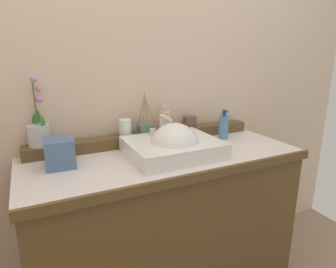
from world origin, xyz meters
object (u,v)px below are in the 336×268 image
trinket_box (190,122)px  lotion_bottle (224,127)px  potted_plant (39,130)px  reed_diffuser (145,128)px  tissue_box (60,153)px  tumbler_cup (125,128)px  soap_dispenser (165,120)px  sink_basin (174,148)px

trinket_box → lotion_bottle: (0.16, -0.14, -0.02)m
potted_plant → reed_diffuser: potted_plant is taller
trinket_box → tissue_box: 0.82m
reed_diffuser → lotion_bottle: 0.48m
tumbler_cup → tissue_box: 0.40m
reed_diffuser → trinket_box: reed_diffuser is taller
tumbler_cup → lotion_bottle: lotion_bottle is taller
soap_dispenser → tumbler_cup: (-0.25, -0.01, -0.02)m
tissue_box → trinket_box: bearing=12.4°
sink_basin → tissue_box: (-0.54, 0.10, 0.03)m
reed_diffuser → lotion_bottle: size_ratio=1.35×
sink_basin → tumbler_cup: 0.31m
sink_basin → lotion_bottle: 0.44m
potted_plant → lotion_bottle: potted_plant is taller
trinket_box → potted_plant: bearing=-171.9°
potted_plant → reed_diffuser: (0.56, -0.03, -0.05)m
potted_plant → tissue_box: bearing=-67.9°
potted_plant → soap_dispenser: bearing=-1.0°
reed_diffuser → lotion_bottle: (0.47, -0.11, -0.02)m
lotion_bottle → reed_diffuser: bearing=166.9°
lotion_bottle → tissue_box: 0.96m
soap_dispenser → tumbler_cup: 0.25m
potted_plant → tissue_box: 0.20m
sink_basin → lotion_bottle: bearing=18.2°
potted_plant → tumbler_cup: bearing=-2.8°
trinket_box → lotion_bottle: size_ratio=0.39×
potted_plant → soap_dispenser: size_ratio=2.30×
reed_diffuser → trinket_box: 0.31m
tumbler_cup → potted_plant: bearing=177.2°
lotion_bottle → trinket_box: bearing=139.7°
potted_plant → tumbler_cup: 0.44m
reed_diffuser → potted_plant: bearing=177.2°
potted_plant → sink_basin: bearing=-24.0°
sink_basin → trinket_box: sink_basin is taller
sink_basin → soap_dispenser: soap_dispenser is taller
tumbler_cup → tissue_box: bearing=-157.1°
soap_dispenser → lotion_bottle: size_ratio=0.84×
potted_plant → trinket_box: size_ratio=4.93×
soap_dispenser → tissue_box: (-0.62, -0.16, -0.06)m
sink_basin → lotion_bottle: (0.41, 0.14, 0.04)m
reed_diffuser → tissue_box: size_ratio=1.82×
lotion_bottle → sink_basin: bearing=-161.8°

